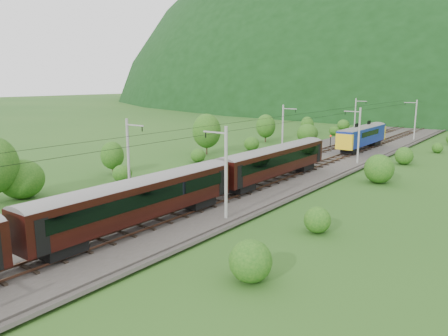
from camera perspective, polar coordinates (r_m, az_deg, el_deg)
The scene contains 14 objects.
ground at distance 42.15m, azimuth -6.57°, elevation -5.32°, with size 600.00×600.00×0.00m, color #234E18.
railbed at distance 49.58m, azimuth 1.37°, elevation -2.52°, with size 14.00×220.00×0.30m, color #38332D.
track_left at distance 50.92m, azimuth -0.84°, elevation -1.90°, with size 2.40×220.00×0.27m.
track_right at distance 48.22m, azimuth 3.69°, elevation -2.67°, with size 2.40×220.00×0.27m.
catenary_left at distance 70.46m, azimuth 7.72°, elevation 5.11°, with size 2.54×192.28×8.00m.
catenary_right at distance 65.44m, azimuth 17.15°, elevation 4.24°, with size 2.54×192.28×8.00m.
overhead_wires at distance 48.39m, azimuth 1.40°, elevation 5.49°, with size 4.83×198.00×0.03m.
mountain_ridge at distance 361.14m, azimuth 12.70°, elevation 9.17°, with size 336.00×280.00×132.00m, color black.
train at distance 29.44m, azimuth -26.88°, elevation -7.15°, with size 2.78×133.42×4.82m.
hazard_post_near at distance 98.92m, azimuth 20.05°, elevation 4.26°, with size 0.15×0.15×1.40m, color red.
hazard_post_far at distance 61.88m, azimuth 9.56°, elevation 0.88°, with size 0.14×0.14×1.32m, color red.
signal at distance 80.21m, azimuth 13.73°, elevation 3.54°, with size 0.24×0.24×2.20m.
vegetation_left at distance 59.02m, azimuth -10.46°, elevation 2.11°, with size 11.92×142.17×6.77m.
vegetation_right at distance 43.39m, azimuth 14.60°, elevation -3.39°, with size 6.53×107.06×3.12m.
Camera 1 is at (27.83, -29.28, 12.04)m, focal length 35.00 mm.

